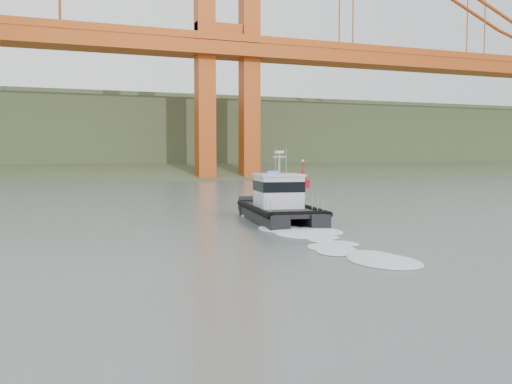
{
  "coord_description": "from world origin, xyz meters",
  "views": [
    {
      "loc": [
        -8.54,
        -18.89,
        4.31
      ],
      "look_at": [
        1.89,
        8.49,
        2.4
      ],
      "focal_mm": 40.0,
      "sensor_mm": 36.0,
      "label": 1
    }
  ],
  "objects": [
    {
      "name": "ground",
      "position": [
        0.0,
        0.0,
        0.0
      ],
      "size": [
        400.0,
        400.0,
        0.0
      ],
      "primitive_type": "plane",
      "color": "slate",
      "rests_on": "ground"
    },
    {
      "name": "headlands",
      "position": [
        0.0,
        125.5,
        7.05
      ],
      "size": [
        500.0,
        105.36,
        27.12
      ],
      "color": "#334427",
      "rests_on": "ground"
    },
    {
      "name": "patrol_boat",
      "position": [
        5.95,
        14.91,
        1.19
      ],
      "size": [
        5.01,
        10.18,
        4.74
      ],
      "rotation": [
        0.0,
        0.0,
        -0.15
      ],
      "color": "black",
      "rests_on": "ground"
    },
    {
      "name": "nav_buoy",
      "position": [
        24.26,
        49.66,
        1.02
      ],
      "size": [
        1.87,
        1.87,
        3.89
      ],
      "color": "#AA0B19",
      "rests_on": "ground"
    }
  ]
}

